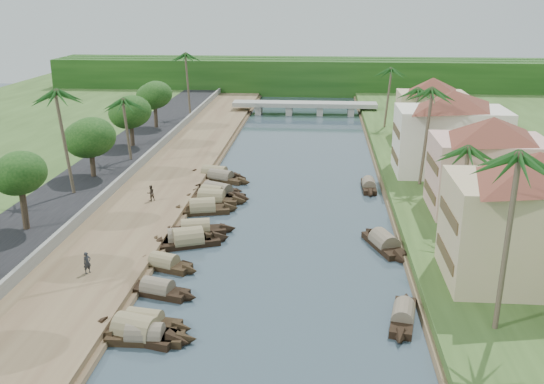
# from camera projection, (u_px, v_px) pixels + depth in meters

# --- Properties ---
(ground) EXTENTS (220.00, 220.00, 0.00)m
(ground) POSITION_uv_depth(u_px,v_px,m) (279.00, 274.00, 50.48)
(ground) COLOR #34444E
(ground) RESTS_ON ground
(left_bank) EXTENTS (10.00, 180.00, 0.80)m
(left_bank) POSITION_uv_depth(u_px,v_px,m) (154.00, 191.00, 70.55)
(left_bank) COLOR brown
(left_bank) RESTS_ON ground
(right_bank) EXTENTS (16.00, 180.00, 1.20)m
(right_bank) POSITION_uv_depth(u_px,v_px,m) (460.00, 197.00, 67.81)
(right_bank) COLOR #2F491D
(right_bank) RESTS_ON ground
(road) EXTENTS (8.00, 180.00, 1.40)m
(road) POSITION_uv_depth(u_px,v_px,m) (83.00, 187.00, 71.10)
(road) COLOR black
(road) RESTS_ON ground
(retaining_wall) EXTENTS (0.40, 180.00, 1.10)m
(retaining_wall) POSITION_uv_depth(u_px,v_px,m) (118.00, 183.00, 70.57)
(retaining_wall) COLOR slate
(retaining_wall) RESTS_ON left_bank
(treeline) EXTENTS (120.00, 14.00, 8.00)m
(treeline) POSITION_uv_depth(u_px,v_px,m) (308.00, 76.00, 144.08)
(treeline) COLOR #13380F
(treeline) RESTS_ON ground
(bridge) EXTENTS (28.00, 4.00, 2.40)m
(bridge) POSITION_uv_depth(u_px,v_px,m) (305.00, 106.00, 118.23)
(bridge) COLOR gray
(bridge) RESTS_ON ground
(building_near) EXTENTS (14.85, 14.85, 10.20)m
(building_near) POSITION_uv_depth(u_px,v_px,m) (531.00, 217.00, 45.16)
(building_near) COLOR tan
(building_near) RESTS_ON right_bank
(building_mid) EXTENTS (14.11, 14.11, 9.70)m
(building_mid) POSITION_uv_depth(u_px,v_px,m) (489.00, 164.00, 60.34)
(building_mid) COLOR #DDAA9C
(building_mid) RESTS_ON right_bank
(building_far) EXTENTS (15.59, 15.59, 10.20)m
(building_far) POSITION_uv_depth(u_px,v_px,m) (451.00, 132.00, 73.61)
(building_far) COLOR white
(building_far) RESTS_ON right_bank
(building_distant) EXTENTS (12.62, 12.62, 9.20)m
(building_distant) POSITION_uv_depth(u_px,v_px,m) (431.00, 107.00, 92.66)
(building_distant) COLOR tan
(building_distant) RESTS_ON right_bank
(sampan_0) EXTENTS (7.23, 1.73, 1.94)m
(sampan_0) POSITION_uv_depth(u_px,v_px,m) (145.00, 336.00, 40.47)
(sampan_0) COLOR black
(sampan_0) RESTS_ON ground
(sampan_1) EXTENTS (8.43, 3.91, 2.42)m
(sampan_1) POSITION_uv_depth(u_px,v_px,m) (136.00, 332.00, 41.01)
(sampan_1) COLOR black
(sampan_1) RESTS_ON ground
(sampan_2) EXTENTS (7.30, 2.51, 1.93)m
(sampan_2) POSITION_uv_depth(u_px,v_px,m) (145.00, 322.00, 42.24)
(sampan_2) COLOR black
(sampan_2) RESTS_ON ground
(sampan_3) EXTENTS (7.04, 3.20, 1.91)m
(sampan_3) POSITION_uv_depth(u_px,v_px,m) (158.00, 290.00, 46.87)
(sampan_3) COLOR black
(sampan_3) RESTS_ON ground
(sampan_4) EXTENTS (6.79, 3.56, 1.94)m
(sampan_4) POSITION_uv_depth(u_px,v_px,m) (164.00, 264.00, 51.40)
(sampan_4) COLOR black
(sampan_4) RESTS_ON ground
(sampan_5) EXTENTS (8.23, 4.93, 2.54)m
(sampan_5) POSITION_uv_depth(u_px,v_px,m) (188.00, 241.00, 56.23)
(sampan_5) COLOR black
(sampan_5) RESTS_ON ground
(sampan_6) EXTENTS (7.69, 3.68, 2.24)m
(sampan_6) POSITION_uv_depth(u_px,v_px,m) (182.00, 240.00, 56.55)
(sampan_6) COLOR black
(sampan_6) RESTS_ON ground
(sampan_7) EXTENTS (8.32, 3.46, 2.18)m
(sampan_7) POSITION_uv_depth(u_px,v_px,m) (196.00, 230.00, 58.96)
(sampan_7) COLOR black
(sampan_7) RESTS_ON ground
(sampan_8) EXTENTS (8.18, 3.80, 2.44)m
(sampan_8) POSITION_uv_depth(u_px,v_px,m) (202.00, 209.00, 64.62)
(sampan_8) COLOR black
(sampan_8) RESTS_ON ground
(sampan_9) EXTENTS (9.08, 5.90, 2.33)m
(sampan_9) POSITION_uv_depth(u_px,v_px,m) (217.00, 192.00, 70.20)
(sampan_9) COLOR black
(sampan_9) RESTS_ON ground
(sampan_10) EXTENTS (8.44, 2.31, 2.29)m
(sampan_10) POSITION_uv_depth(u_px,v_px,m) (212.00, 199.00, 67.83)
(sampan_10) COLOR black
(sampan_10) RESTS_ON ground
(sampan_11) EXTENTS (7.40, 3.07, 2.10)m
(sampan_11) POSITION_uv_depth(u_px,v_px,m) (212.00, 194.00, 69.47)
(sampan_11) COLOR black
(sampan_11) RESTS_ON ground
(sampan_12) EXTENTS (8.64, 4.67, 2.08)m
(sampan_12) POSITION_uv_depth(u_px,v_px,m) (221.00, 178.00, 75.82)
(sampan_12) COLOR black
(sampan_12) RESTS_ON ground
(sampan_13) EXTENTS (8.97, 3.61, 2.38)m
(sampan_13) POSITION_uv_depth(u_px,v_px,m) (215.00, 175.00, 77.04)
(sampan_13) COLOR black
(sampan_13) RESTS_ON ground
(sampan_14) EXTENTS (2.82, 7.64, 1.87)m
(sampan_14) POSITION_uv_depth(u_px,v_px,m) (403.00, 316.00, 43.08)
(sampan_14) COLOR black
(sampan_14) RESTS_ON ground
(sampan_15) EXTENTS (4.53, 8.46, 2.24)m
(sampan_15) POSITION_uv_depth(u_px,v_px,m) (384.00, 244.00, 55.65)
(sampan_15) COLOR black
(sampan_15) RESTS_ON ground
(sampan_16) EXTENTS (1.61, 7.42, 1.86)m
(sampan_16) POSITION_uv_depth(u_px,v_px,m) (369.00, 186.00, 72.70)
(sampan_16) COLOR black
(sampan_16) RESTS_ON ground
(canoe_1) EXTENTS (5.10, 2.51, 0.83)m
(canoe_1) POSITION_uv_depth(u_px,v_px,m) (164.00, 266.00, 51.72)
(canoe_1) COLOR black
(canoe_1) RESTS_ON ground
(canoe_2) EXTENTS (4.80, 1.53, 0.69)m
(canoe_2) POSITION_uv_depth(u_px,v_px,m) (224.00, 190.00, 72.23)
(canoe_2) COLOR black
(canoe_2) RESTS_ON ground
(palm_0) EXTENTS (3.20, 3.20, 13.35)m
(palm_0) POSITION_uv_depth(u_px,v_px,m) (517.00, 160.00, 36.45)
(palm_0) COLOR brown
(palm_0) RESTS_ON ground
(palm_1) EXTENTS (3.20, 3.20, 9.71)m
(palm_1) POSITION_uv_depth(u_px,v_px,m) (466.00, 150.00, 53.16)
(palm_1) COLOR brown
(palm_1) RESTS_ON ground
(palm_2) EXTENTS (3.20, 3.20, 12.55)m
(palm_2) POSITION_uv_depth(u_px,v_px,m) (428.00, 92.00, 67.34)
(palm_2) COLOR brown
(palm_2) RESTS_ON ground
(palm_3) EXTENTS (3.20, 3.20, 10.28)m
(palm_3) POSITION_uv_depth(u_px,v_px,m) (415.00, 91.00, 83.02)
(palm_3) COLOR brown
(palm_3) RESTS_ON ground
(palm_5) EXTENTS (3.20, 3.20, 12.76)m
(palm_5) POSITION_uv_depth(u_px,v_px,m) (62.00, 94.00, 63.48)
(palm_5) COLOR brown
(palm_5) RESTS_ON ground
(palm_6) EXTENTS (3.20, 3.20, 9.48)m
(palm_6) POSITION_uv_depth(u_px,v_px,m) (126.00, 101.00, 78.21)
(palm_6) COLOR brown
(palm_6) RESTS_ON ground
(palm_7) EXTENTS (3.20, 3.20, 11.18)m
(palm_7) POSITION_uv_depth(u_px,v_px,m) (388.00, 70.00, 98.59)
(palm_7) COLOR brown
(palm_7) RESTS_ON ground
(palm_8) EXTENTS (3.20, 3.20, 12.55)m
(palm_8) POSITION_uv_depth(u_px,v_px,m) (187.00, 56.00, 106.54)
(palm_8) COLOR brown
(palm_8) RESTS_ON ground
(tree_2) EXTENTS (4.60, 4.60, 7.27)m
(tree_2) POSITION_uv_depth(u_px,v_px,m) (20.00, 174.00, 54.95)
(tree_2) COLOR brown
(tree_2) RESTS_ON ground
(tree_3) EXTENTS (5.53, 5.53, 7.01)m
(tree_3) POSITION_uv_depth(u_px,v_px,m) (90.00, 138.00, 71.63)
(tree_3) COLOR brown
(tree_3) RESTS_ON ground
(tree_4) EXTENTS (5.42, 5.42, 7.11)m
(tree_4) POSITION_uv_depth(u_px,v_px,m) (130.00, 113.00, 86.57)
(tree_4) COLOR brown
(tree_4) RESTS_ON ground
(tree_5) EXTENTS (5.20, 5.20, 7.41)m
(tree_5) POSITION_uv_depth(u_px,v_px,m) (155.00, 96.00, 98.89)
(tree_5) COLOR brown
(tree_5) RESTS_ON ground
(tree_6) EXTENTS (4.11, 4.11, 7.02)m
(tree_6) POSITION_uv_depth(u_px,v_px,m) (485.00, 126.00, 76.92)
(tree_6) COLOR brown
(tree_6) RESTS_ON ground
(person_near) EXTENTS (0.75, 0.77, 1.79)m
(person_near) POSITION_uv_depth(u_px,v_px,m) (87.00, 263.00, 48.60)
(person_near) COLOR #27292F
(person_near) RESTS_ON left_bank
(person_far) EXTENTS (1.08, 1.07, 1.76)m
(person_far) POSITION_uv_depth(u_px,v_px,m) (151.00, 193.00, 65.87)
(person_far) COLOR #3A3128
(person_far) RESTS_ON left_bank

